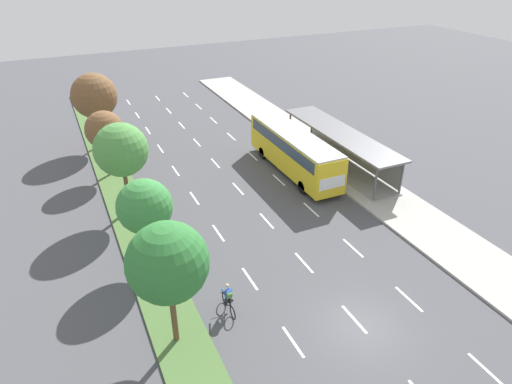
% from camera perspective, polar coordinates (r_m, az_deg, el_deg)
% --- Properties ---
extents(ground_plane, '(140.00, 140.00, 0.00)m').
position_cam_1_polar(ground_plane, '(23.83, 13.07, -16.19)').
color(ground_plane, '#4C4C51').
extents(median_strip, '(2.60, 52.00, 0.12)m').
position_cam_1_polar(median_strip, '(36.73, -16.98, 0.82)').
color(median_strip, '#4C7038').
rests_on(median_strip, ground).
extents(sidewalk_right, '(4.50, 52.00, 0.15)m').
position_cam_1_polar(sidewalk_right, '(42.06, 7.16, 5.59)').
color(sidewalk_right, '#ADAAA3').
rests_on(sidewalk_right, ground).
extents(lane_divider_left, '(0.14, 47.38, 0.01)m').
position_cam_1_polar(lane_divider_left, '(35.91, -8.98, 1.05)').
color(lane_divider_left, white).
rests_on(lane_divider_left, ground).
extents(lane_divider_center, '(0.14, 47.38, 0.01)m').
position_cam_1_polar(lane_divider_center, '(36.85, -3.78, 2.12)').
color(lane_divider_center, white).
rests_on(lane_divider_center, ground).
extents(lane_divider_right, '(0.14, 47.38, 0.01)m').
position_cam_1_polar(lane_divider_right, '(38.09, 1.13, 3.12)').
color(lane_divider_right, white).
rests_on(lane_divider_right, ground).
extents(bus_shelter, '(2.90, 13.59, 2.86)m').
position_cam_1_polar(bus_shelter, '(38.45, 10.78, 5.89)').
color(bus_shelter, gray).
rests_on(bus_shelter, sidewalk_right).
extents(bus, '(2.54, 11.29, 3.37)m').
position_cam_1_polar(bus, '(36.62, 4.80, 5.47)').
color(bus, yellow).
rests_on(bus, ground).
extents(cyclist, '(0.46, 1.82, 1.71)m').
position_cam_1_polar(cyclist, '(23.54, -3.49, -13.34)').
color(cyclist, black).
rests_on(cyclist, ground).
extents(median_tree_nearest, '(3.63, 3.63, 6.34)m').
position_cam_1_polar(median_tree_nearest, '(19.88, -11.06, -8.73)').
color(median_tree_nearest, brown).
rests_on(median_tree_nearest, median_strip).
extents(median_tree_second, '(3.11, 3.11, 5.30)m').
position_cam_1_polar(median_tree_second, '(25.64, -13.83, -1.81)').
color(median_tree_second, brown).
rests_on(median_tree_second, median_strip).
extents(median_tree_third, '(3.57, 3.57, 6.38)m').
position_cam_1_polar(median_tree_third, '(30.96, -16.62, 5.09)').
color(median_tree_third, brown).
rests_on(median_tree_third, median_strip).
extents(median_tree_fourth, '(2.97, 2.97, 5.25)m').
position_cam_1_polar(median_tree_fourth, '(37.18, -18.52, 7.40)').
color(median_tree_fourth, brown).
rests_on(median_tree_fourth, median_strip).
extents(median_tree_fifth, '(3.97, 3.97, 6.62)m').
position_cam_1_polar(median_tree_fifth, '(43.00, -19.68, 11.30)').
color(median_tree_fifth, brown).
rests_on(median_tree_fifth, median_strip).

